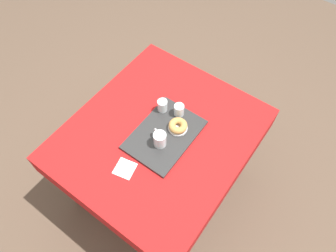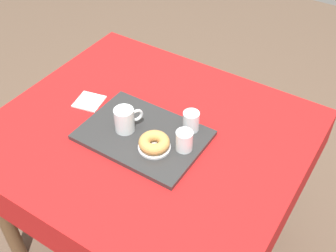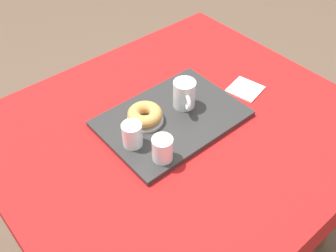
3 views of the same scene
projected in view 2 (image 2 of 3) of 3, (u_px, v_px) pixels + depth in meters
ground_plane at (153, 238)px, 2.06m from camera, size 6.00×6.00×0.00m
dining_table at (149, 149)px, 1.64m from camera, size 1.15×1.01×0.73m
serving_tray at (143, 135)px, 1.54m from camera, size 0.45×0.32×0.02m
tea_mug_left at (125, 120)px, 1.52m from camera, size 0.08×0.11×0.09m
water_glass_near at (191, 122)px, 1.53m from camera, size 0.06×0.06×0.08m
water_glass_far at (184, 141)px, 1.45m from camera, size 0.06×0.06×0.08m
donut_plate_left at (154, 147)px, 1.48m from camera, size 0.12×0.12×0.01m
sugar_donut_left at (154, 142)px, 1.46m from camera, size 0.11×0.11×0.04m
paper_napkin at (89, 102)px, 1.69m from camera, size 0.13×0.13×0.01m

